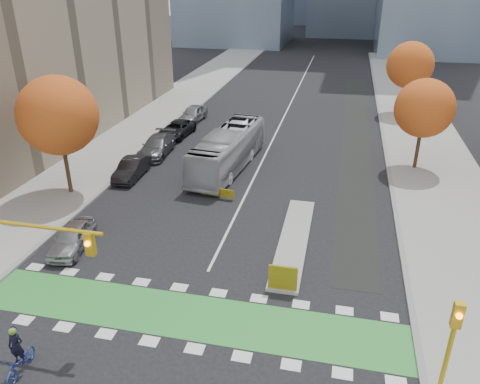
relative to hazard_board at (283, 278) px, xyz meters
The scene contains 21 objects.
ground 5.85m from the hazard_board, 133.60° to the right, with size 300.00×300.00×0.00m, color black.
sidewalk_west 23.59m from the hazard_board, 137.92° to the left, with size 7.00×120.00×0.15m, color gray.
sidewalk_east 18.45m from the hazard_board, 58.98° to the left, with size 7.00×120.00×0.15m, color gray.
curb_west 21.12m from the hazard_board, 131.54° to the left, with size 0.30×120.00×0.16m, color gray.
curb_east 16.92m from the hazard_board, 69.21° to the left, with size 0.30×120.00×0.16m, color gray.
bike_crossing 4.89m from the hazard_board, 145.98° to the right, with size 20.00×3.00×0.01m, color #2E8D35.
centre_line 36.03m from the hazard_board, 96.38° to the left, with size 0.15×70.00×0.01m, color silver.
bike_lane_paint 26.05m from the hazard_board, 82.27° to the left, with size 2.50×50.00×0.01m, color black.
median_island 4.85m from the hazard_board, 90.00° to the left, with size 1.60×10.00×0.16m, color gray.
hazard_board is the anchor object (origin of this frame).
tree_west 18.44m from the hazard_board, 154.01° to the left, with size 5.20×5.20×8.22m.
tree_east_near 19.93m from the hazard_board, 65.80° to the left, with size 4.40×4.40×7.08m.
tree_east_far 35.13m from the hazard_board, 75.88° to the left, with size 4.80×4.80×7.65m.
traffic_signal_east 8.26m from the hazard_board, 35.92° to the right, with size 0.35×0.43×4.10m.
cyclist 11.67m from the hazard_board, 141.66° to the right, with size 0.82×1.94×2.18m.
bus 16.05m from the hazard_board, 113.39° to the left, with size 2.64×11.27×3.14m, color #9FA3A6.
parked_car_a 12.08m from the hazard_board, behind, with size 1.63×4.05×1.38m, color #98999D.
parked_car_b 17.27m from the hazard_board, 138.84° to the left, with size 1.52×4.36×1.44m, color black.
parked_car_c 20.88m from the hazard_board, 128.40° to the left, with size 2.17×5.33×1.55m, color #535459.
parked_car_d 25.01m from the hazard_board, 121.32° to the left, with size 2.29×4.96×1.38m, color black.
parked_car_e 29.39m from the hazard_board, 116.25° to the left, with size 1.88×4.67×1.59m, color #95959A.
Camera 1 is at (6.04, -14.31, 14.14)m, focal length 35.00 mm.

